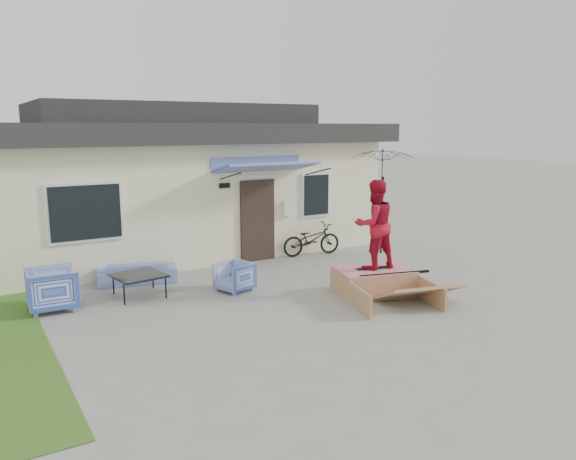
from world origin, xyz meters
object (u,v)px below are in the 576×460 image
coffee_table (139,285)px  bicycle (311,236)px  loveseat (137,268)px  skate_ramp (374,281)px  skateboard (373,268)px  armchair_left (53,287)px  skater (374,223)px  armchair_right (234,275)px  patio_umbrella (383,190)px

coffee_table → bicycle: (5.04, 1.23, 0.30)m
coffee_table → loveseat: bearing=76.1°
loveseat → skate_ramp: 5.20m
bicycle → skateboard: bearing=174.8°
armchair_left → skateboard: armchair_left is taller
loveseat → armchair_left: size_ratio=1.89×
skate_ramp → skater: 1.22m
coffee_table → armchair_right: bearing=-20.2°
armchair_left → armchair_right: (3.46, -0.68, -0.10)m
skate_ramp → skater: bearing=90.0°
skateboard → skater: (0.00, 0.00, 0.94)m
skater → coffee_table: bearing=-20.8°
armchair_left → bicycle: 6.79m
loveseat → bicycle: bearing=-163.9°
bicycle → skate_ramp: bicycle is taller
loveseat → skateboard: loveseat is taller
coffee_table → skate_ramp: 4.84m
armchair_left → patio_umbrella: (8.47, 0.45, 1.30)m
skateboard → patio_umbrella: bearing=60.0°
bicycle → skater: bearing=174.8°
loveseat → patio_umbrella: bearing=-171.3°
bicycle → loveseat: bearing=100.1°
bicycle → patio_umbrella: patio_umbrella is taller
patio_umbrella → skater: (-2.57, -2.72, -0.27)m
bicycle → skate_ramp: 3.64m
skateboard → skater: size_ratio=0.41×
armchair_right → skateboard: size_ratio=0.91×
armchair_left → patio_umbrella: size_ratio=0.41×
patio_umbrella → skateboard: bearing=-133.3°
loveseat → skate_ramp: size_ratio=0.83×
loveseat → armchair_right: 2.30m
loveseat → armchair_right: bearing=146.7°
patio_umbrella → skateboard: (-2.57, -2.72, -1.22)m
armchair_right → skate_ramp: bearing=39.3°
armchair_left → patio_umbrella: patio_umbrella is taller
armchair_right → bicycle: size_ratio=0.41×
skateboard → coffee_table: bearing=165.3°
loveseat → skate_ramp: bearing=153.7°
patio_umbrella → skater: bearing=-133.3°
skateboard → bicycle: bearing=90.7°
loveseat → armchair_right: size_ratio=2.47×
coffee_table → skate_ramp: bearing=-28.6°
coffee_table → skateboard: skateboard is taller
patio_umbrella → loveseat: bearing=175.3°
armchair_right → skateboard: 2.92m
skate_ramp → skater: (0.01, 0.05, 1.22)m
armchair_right → coffee_table: 1.95m
armchair_right → skate_ramp: (2.42, -1.64, -0.09)m
loveseat → armchair_right: armchair_right is taller
loveseat → bicycle: size_ratio=1.02×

